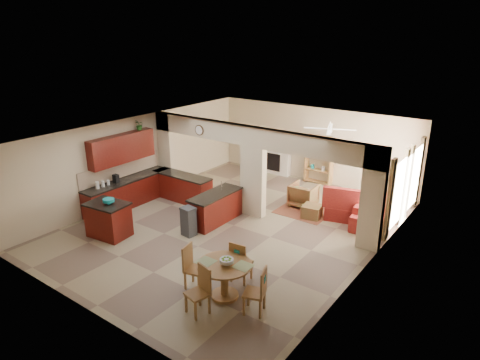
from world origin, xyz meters
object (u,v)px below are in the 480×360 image
Objects in this scene: dining_table at (224,275)px; armchair at (304,195)px; kitchen_island at (109,219)px; sofa at (377,210)px.

dining_table is 5.59m from armchair.
dining_table reaches higher than armchair.
armchair is at bearing 49.70° from kitchen_island.
kitchen_island is 4.42m from dining_table.
kitchen_island is 1.46× the size of armchair.
sofa is at bearing 36.21° from kitchen_island.
kitchen_island is 6.13m from armchair.
armchair is (-2.35, -0.23, 0.03)m from sofa.
dining_table is 0.49× the size of sofa.
dining_table is at bearing -11.78° from kitchen_island.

